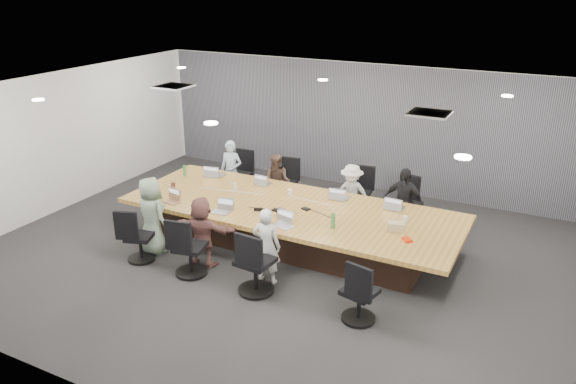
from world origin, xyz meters
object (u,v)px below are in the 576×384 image
at_px(chair_2, 357,197).
at_px(stapler, 258,209).
at_px(chair_7, 359,296).
at_px(laptop_3, 395,207).
at_px(person_4, 152,216).
at_px(laptop_6, 283,226).
at_px(person_2, 351,195).
at_px(person_3, 403,201).
at_px(laptop_4, 172,202).
at_px(conference_table, 291,224).
at_px(chair_0, 240,178).
at_px(mug_brown, 173,185).
at_px(person_1, 277,182).
at_px(person_5, 202,232).
at_px(laptop_5, 220,212).
at_px(bottle_clear, 235,188).
at_px(laptop_0, 217,175).
at_px(laptop_1, 264,183).
at_px(person_0, 231,171).
at_px(canvas_bag, 396,226).
at_px(snack_packet, 407,240).
at_px(laptop_2, 341,197).
at_px(chair_6, 255,266).
at_px(chair_1, 285,187).
at_px(bottle_green_right, 333,220).
at_px(person_6, 267,246).
at_px(chair_5, 190,251).
at_px(chair_4, 140,241).
at_px(bottle_green_left, 185,171).

bearing_deg(chair_2, stapler, 56.37).
bearing_deg(chair_7, laptop_3, 109.89).
distance_m(person_4, laptop_6, 2.33).
xyz_separation_m(person_2, person_3, (1.02, 0.00, 0.05)).
bearing_deg(laptop_4, conference_table, 34.19).
bearing_deg(chair_0, mug_brown, 76.58).
bearing_deg(person_3, person_1, -176.32).
distance_m(person_1, person_4, 2.89).
height_order(person_5, laptop_5, person_5).
bearing_deg(laptop_3, bottle_clear, 15.70).
height_order(laptop_3, stapler, stapler).
height_order(chair_2, person_2, person_2).
relative_size(chair_7, laptop_0, 2.26).
bearing_deg(chair_7, mug_brown, 174.24).
bearing_deg(laptop_1, stapler, 118.85).
bearing_deg(person_0, laptop_6, -52.64).
relative_size(chair_0, person_0, 0.59).
xyz_separation_m(canvas_bag, snack_packet, (0.27, -0.28, -0.05)).
xyz_separation_m(person_5, snack_packet, (3.17, 0.95, 0.15)).
bearing_deg(laptop_6, stapler, 164.62).
xyz_separation_m(chair_7, laptop_0, (-4.04, 2.50, 0.37)).
distance_m(person_0, person_1, 1.12).
bearing_deg(mug_brown, laptop_2, 17.55).
bearing_deg(chair_0, person_4, 89.01).
distance_m(chair_2, laptop_6, 2.55).
bearing_deg(stapler, laptop_1, 95.23).
distance_m(chair_6, laptop_6, 0.95).
bearing_deg(canvas_bag, chair_0, 155.75).
distance_m(laptop_2, canvas_bag, 1.61).
relative_size(chair_1, bottle_clear, 3.81).
relative_size(laptop_5, stapler, 1.91).
relative_size(chair_0, bottle_green_right, 3.04).
xyz_separation_m(conference_table, chair_0, (-2.10, 1.70, -0.01)).
xyz_separation_m(chair_1, stapler, (0.58, -2.13, 0.40)).
relative_size(person_1, person_6, 0.94).
distance_m(laptop_1, person_3, 2.70).
distance_m(laptop_1, canvas_bag, 3.08).
bearing_deg(person_5, canvas_bag, -165.09).
height_order(chair_5, canvas_bag, canvas_bag).
distance_m(chair_4, snack_packet, 4.43).
distance_m(conference_table, person_2, 1.50).
distance_m(chair_0, stapler, 2.75).
distance_m(chair_5, snack_packet, 3.44).
bearing_deg(bottle_green_left, conference_table, -10.03).
distance_m(laptop_0, laptop_1, 1.11).
relative_size(laptop_1, person_4, 0.21).
distance_m(chair_2, person_5, 3.44).
xyz_separation_m(person_0, laptop_2, (2.73, -0.55, 0.09)).
relative_size(person_3, person_6, 1.04).
distance_m(chair_4, person_3, 4.77).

